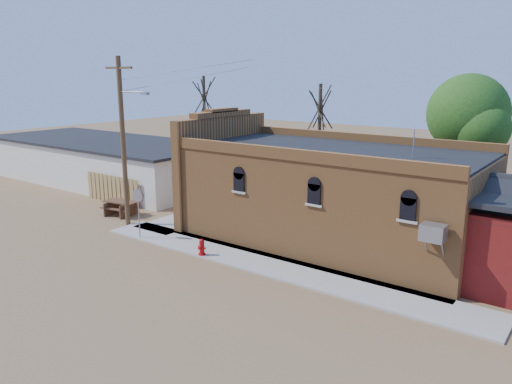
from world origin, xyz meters
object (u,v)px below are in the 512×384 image
Objects in this scene: fire_hydrant at (202,247)px; picnic_table at (121,206)px; utility_pole at (124,139)px; stop_sign at (138,200)px; trash_barrel at (188,218)px; brick_bar at (326,194)px.

fire_hydrant is 8.79m from picnic_table.
utility_pole reaches higher than stop_sign.
fire_hydrant is at bearing -10.46° from utility_pole.
stop_sign reaches higher than fire_hydrant.
stop_sign is 1.10× the size of picnic_table.
utility_pole is 11.91× the size of fire_hydrant.
stop_sign reaches higher than trash_barrel.
brick_bar is 7.23× the size of picnic_table.
utility_pole is 4.77m from picnic_table.
picnic_table is (-1.96, 1.09, -4.21)m from utility_pole.
picnic_table is at bearing 151.06° from utility_pole.
brick_bar is 6.54× the size of stop_sign.
stop_sign is (-7.47, -5.49, -0.33)m from brick_bar.
fire_hydrant is 4.69m from trash_barrel.
picnic_table is at bearing 158.00° from fire_hydrant.
trash_barrel reaches higher than fire_hydrant.
trash_barrel is at bearing 30.98° from utility_pole.
brick_bar is 6.67m from fire_hydrant.
brick_bar reaches higher than trash_barrel.
brick_bar is at bearing 20.43° from trash_barrel.
fire_hydrant is at bearing -38.38° from trash_barrel.
fire_hydrant is at bearing -120.71° from brick_bar.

